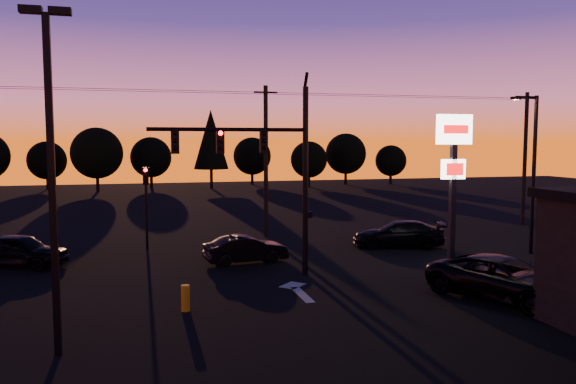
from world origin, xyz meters
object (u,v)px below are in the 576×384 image
at_px(car_left, 19,250).
at_px(car_mid, 246,249).
at_px(streetlight, 532,167).
at_px(suv_parked, 505,279).
at_px(secondary_signal, 146,196).
at_px(pylon_sign, 453,161).
at_px(car_right, 399,234).
at_px(bollard, 185,298).
at_px(traffic_signal_mast, 269,160).
at_px(parking_lot_light, 51,159).

xyz_separation_m(car_left, car_mid, (10.22, -1.82, -0.11)).
distance_m(streetlight, suv_parked, 10.23).
distance_m(car_left, car_mid, 10.38).
xyz_separation_m(secondary_signal, streetlight, (18.91, -5.99, 1.56)).
bearing_deg(streetlight, pylon_sign, -149.92).
height_order(car_left, car_right, car_left).
height_order(pylon_sign, car_mid, pylon_sign).
xyz_separation_m(streetlight, bollard, (-17.79, -5.42, -3.98)).
height_order(traffic_signal_mast, car_left, traffic_signal_mast).
bearing_deg(streetlight, traffic_signal_mast, -173.86).
distance_m(parking_lot_light, car_left, 13.09).
bearing_deg(car_right, suv_parked, 13.72).
bearing_deg(parking_lot_light, secondary_signal, 80.21).
bearing_deg(secondary_signal, traffic_signal_mast, -56.81).
distance_m(secondary_signal, pylon_sign, 15.75).
bearing_deg(bollard, suv_parked, -7.94).
xyz_separation_m(traffic_signal_mast, bollard, (-3.78, -3.91, -4.49)).
bearing_deg(secondary_signal, bollard, -84.39).
xyz_separation_m(car_mid, car_right, (8.72, 1.78, 0.06)).
distance_m(traffic_signal_mast, car_mid, 5.28).
bearing_deg(traffic_signal_mast, streetlight, 6.14).
height_order(traffic_signal_mast, parking_lot_light, parking_lot_light).
bearing_deg(parking_lot_light, bollard, 40.38).
distance_m(pylon_sign, car_left, 19.64).
distance_m(traffic_signal_mast, bollard, 7.06).
bearing_deg(car_left, pylon_sign, -89.13).
bearing_deg(traffic_signal_mast, parking_lot_light, -136.63).
distance_m(streetlight, car_mid, 14.99).
bearing_deg(bollard, secondary_signal, 95.61).
relative_size(car_right, suv_parked, 0.88).
bearing_deg(car_right, pylon_sign, 8.85).
bearing_deg(streetlight, suv_parked, -132.96).
bearing_deg(parking_lot_light, car_mid, 55.16).
relative_size(bollard, car_right, 0.18).
distance_m(pylon_sign, bollard, 11.85).
distance_m(pylon_sign, car_mid, 10.27).
bearing_deg(bollard, car_left, 127.97).
height_order(secondary_signal, suv_parked, secondary_signal).
bearing_deg(suv_parked, car_mid, 107.50).
relative_size(traffic_signal_mast, parking_lot_light, 0.94).
distance_m(secondary_signal, parking_lot_light, 14.90).
relative_size(car_mid, suv_parked, 0.70).
xyz_separation_m(parking_lot_light, car_mid, (6.99, 10.04, -4.63)).
distance_m(pylon_sign, car_right, 8.53).
relative_size(streetlight, bollard, 8.98).
distance_m(bollard, suv_parked, 11.39).
height_order(parking_lot_light, suv_parked, parking_lot_light).
height_order(traffic_signal_mast, streetlight, traffic_signal_mast).
height_order(streetlight, car_right, streetlight).
bearing_deg(car_mid, secondary_signal, 37.79).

